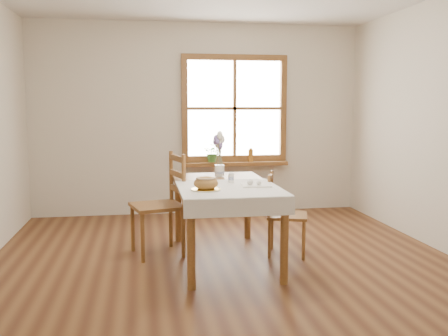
{
  "coord_description": "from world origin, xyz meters",
  "views": [
    {
      "loc": [
        -0.76,
        -4.35,
        1.49
      ],
      "look_at": [
        0.0,
        0.3,
        0.9
      ],
      "focal_mm": 40.0,
      "sensor_mm": 36.0,
      "label": 1
    }
  ],
  "objects_px": {
    "chair_right": "(288,214)",
    "bread_plate": "(206,189)",
    "flower_vase": "(220,171)",
    "chair_left": "(157,204)",
    "dining_table": "(224,192)"
  },
  "relations": [
    {
      "from": "chair_right",
      "to": "bread_plate",
      "type": "distance_m",
      "value": 1.06
    },
    {
      "from": "flower_vase",
      "to": "chair_right",
      "type": "bearing_deg",
      "value": -33.08
    },
    {
      "from": "chair_right",
      "to": "bread_plate",
      "type": "relative_size",
      "value": 3.3
    },
    {
      "from": "chair_left",
      "to": "flower_vase",
      "type": "distance_m",
      "value": 0.75
    },
    {
      "from": "chair_left",
      "to": "bread_plate",
      "type": "height_order",
      "value": "chair_left"
    },
    {
      "from": "bread_plate",
      "to": "dining_table",
      "type": "bearing_deg",
      "value": 60.97
    },
    {
      "from": "chair_right",
      "to": "flower_vase",
      "type": "bearing_deg",
      "value": 75.62
    },
    {
      "from": "chair_left",
      "to": "dining_table",
      "type": "bearing_deg",
      "value": 51.38
    },
    {
      "from": "bread_plate",
      "to": "chair_right",
      "type": "bearing_deg",
      "value": 28.29
    },
    {
      "from": "chair_right",
      "to": "dining_table",
      "type": "bearing_deg",
      "value": 114.61
    },
    {
      "from": "chair_left",
      "to": "chair_right",
      "type": "distance_m",
      "value": 1.31
    },
    {
      "from": "chair_left",
      "to": "bread_plate",
      "type": "distance_m",
      "value": 0.84
    },
    {
      "from": "dining_table",
      "to": "chair_right",
      "type": "xyz_separation_m",
      "value": [
        0.65,
        0.07,
        -0.25
      ]
    },
    {
      "from": "dining_table",
      "to": "bread_plate",
      "type": "distance_m",
      "value": 0.48
    },
    {
      "from": "chair_right",
      "to": "chair_left",
      "type": "bearing_deg",
      "value": 99.1
    }
  ]
}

